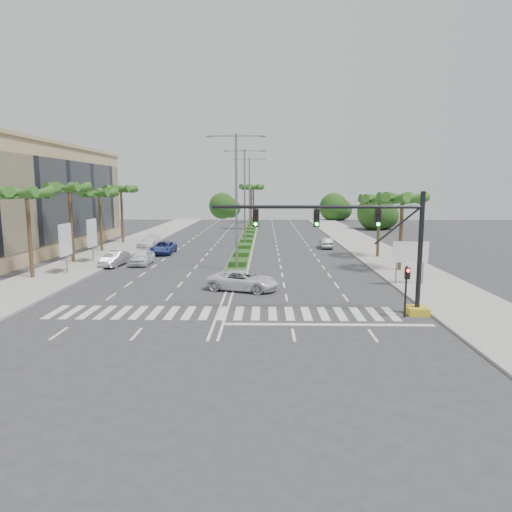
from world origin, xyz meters
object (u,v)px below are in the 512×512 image
(car_parked_b, at_px, (115,259))
(car_right, at_px, (326,243))
(car_crossing, at_px, (243,280))
(car_parked_a, at_px, (142,257))
(car_parked_d, at_px, (150,242))
(car_parked_c, at_px, (163,248))

(car_parked_b, height_order, car_right, car_parked_b)
(car_parked_b, relative_size, car_crossing, 0.81)
(car_parked_a, distance_m, car_parked_d, 12.71)
(car_parked_b, bearing_deg, car_parked_d, 96.15)
(car_parked_a, distance_m, car_crossing, 15.04)
(car_crossing, distance_m, car_right, 25.21)
(car_parked_a, relative_size, car_parked_b, 1.03)
(car_parked_b, bearing_deg, car_parked_c, 76.67)
(car_parked_c, distance_m, car_parked_d, 5.96)
(car_parked_c, bearing_deg, car_parked_a, -93.47)
(car_parked_c, height_order, car_right, car_parked_c)
(car_right, bearing_deg, car_parked_a, 34.12)
(car_parked_d, bearing_deg, car_parked_a, -74.28)
(car_parked_d, height_order, car_crossing, car_parked_d)
(car_parked_a, bearing_deg, car_crossing, -46.16)
(car_parked_b, relative_size, car_right, 1.06)
(car_parked_b, distance_m, car_parked_d, 13.31)
(car_parked_c, relative_size, car_crossing, 0.97)
(car_parked_a, xyz_separation_m, car_parked_d, (-2.41, 12.48, -0.01))
(car_parked_a, xyz_separation_m, car_crossing, (10.33, -10.93, -0.01))
(car_parked_a, xyz_separation_m, car_parked_c, (0.45, 7.26, -0.04))
(car_crossing, bearing_deg, car_right, -3.70)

